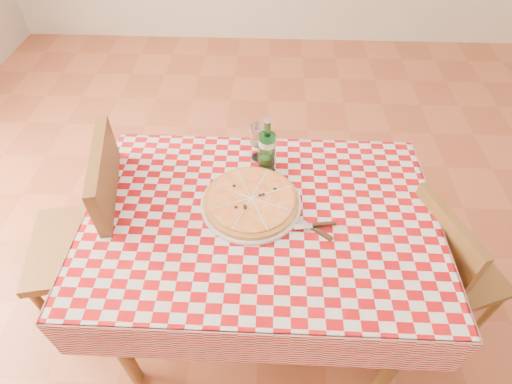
% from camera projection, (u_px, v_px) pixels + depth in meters
% --- Properties ---
extents(dining_table, '(1.20, 0.80, 0.75)m').
position_uv_depth(dining_table, '(260.00, 232.00, 1.54)').
color(dining_table, brown).
rests_on(dining_table, ground).
extents(tablecloth, '(1.30, 0.90, 0.01)m').
position_uv_depth(tablecloth, '(261.00, 216.00, 1.47)').
color(tablecloth, '#9C090E').
rests_on(tablecloth, dining_table).
extents(chair_near, '(0.47, 0.47, 0.81)m').
position_uv_depth(chair_near, '(442.00, 266.00, 1.66)').
color(chair_near, brown).
rests_on(chair_near, ground).
extents(chair_far, '(0.52, 0.52, 0.97)m').
position_uv_depth(chair_far, '(98.00, 229.00, 1.68)').
color(chair_far, brown).
rests_on(chair_far, ground).
extents(pizza_plate, '(0.49, 0.49, 0.05)m').
position_uv_depth(pizza_plate, '(251.00, 201.00, 1.49)').
color(pizza_plate, '#C98C43').
rests_on(pizza_plate, tablecloth).
extents(water_bottle, '(0.08, 0.08, 0.25)m').
position_uv_depth(water_bottle, '(267.00, 145.00, 1.55)').
color(water_bottle, '#186326').
rests_on(water_bottle, tablecloth).
extents(wine_glass, '(0.09, 0.09, 0.16)m').
position_uv_depth(wine_glass, '(258.00, 143.00, 1.63)').
color(wine_glass, white).
rests_on(wine_glass, tablecloth).
extents(cutlery, '(0.25, 0.22, 0.02)m').
position_uv_depth(cutlery, '(313.00, 226.00, 1.42)').
color(cutlery, silver).
rests_on(cutlery, tablecloth).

